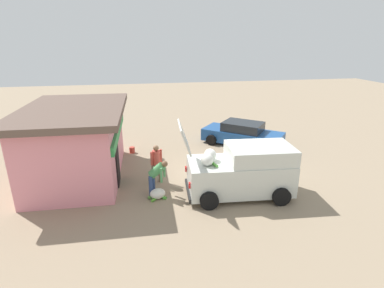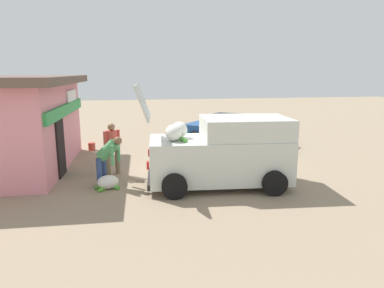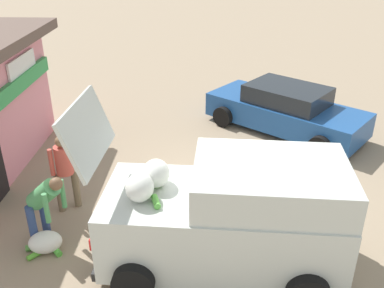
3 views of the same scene
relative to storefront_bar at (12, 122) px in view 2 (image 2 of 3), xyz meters
name	(u,v)px [view 2 (image 2 of 3)]	position (x,y,z in m)	size (l,w,h in m)	color
ground_plane	(204,167)	(-0.88, -6.36, -1.60)	(60.00, 60.00, 0.00)	gray
storefront_bar	(12,122)	(0.00, 0.00, 0.00)	(6.42, 4.31, 3.12)	pink
delivery_van	(223,152)	(-2.86, -6.51, -0.60)	(2.44, 4.42, 2.93)	silver
parked_sedan	(233,131)	(2.72, -8.49, -0.98)	(4.18, 4.56, 1.34)	#1E4C8C
vendor_standing	(112,145)	(-1.28, -3.30, -0.63)	(0.47, 0.50, 1.68)	#726047
customer_bending	(108,156)	(-2.38, -3.23, -0.70)	(0.65, 0.79, 1.47)	navy
unloaded_banana_pile	(108,183)	(-2.63, -3.22, -1.42)	(0.59, 0.72, 0.39)	silver
paint_bucket	(92,146)	(2.52, -2.23, -1.44)	(0.29, 0.29, 0.32)	#BF3F33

